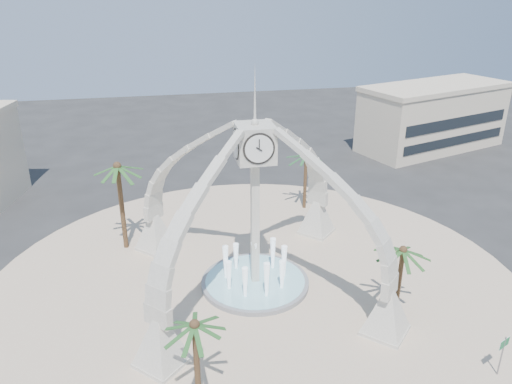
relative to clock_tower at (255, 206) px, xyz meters
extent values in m
plane|color=#282828|center=(0.00, 0.00, -6.49)|extent=(140.00, 140.00, 0.00)
cylinder|color=#C2B090|center=(0.00, 0.00, -6.46)|extent=(40.00, 40.00, 0.06)
cube|color=beige|center=(0.00, 0.00, -1.59)|extent=(0.55, 0.55, 9.80)
cube|color=beige|center=(0.00, 0.00, 4.56)|extent=(2.50, 2.50, 2.50)
cone|color=beige|center=(0.00, 0.00, 7.81)|extent=(0.20, 0.20, 4.00)
cylinder|color=white|center=(0.00, -1.29, 4.56)|extent=(1.84, 0.04, 1.84)
pyramid|color=beige|center=(7.07, 7.07, -4.89)|extent=(3.80, 3.80, 3.20)
pyramid|color=beige|center=(-7.07, 7.07, -4.89)|extent=(3.80, 3.80, 3.20)
pyramid|color=beige|center=(-7.07, -7.07, -4.89)|extent=(3.80, 3.80, 3.20)
pyramid|color=beige|center=(7.07, -7.07, -4.89)|extent=(3.80, 3.80, 3.20)
cylinder|color=gray|center=(0.00, 0.00, -6.29)|extent=(8.00, 8.00, 0.40)
cylinder|color=#98D9E3|center=(0.00, 0.00, -6.07)|extent=(7.40, 7.40, 0.04)
cone|color=white|center=(0.00, 0.00, -4.47)|extent=(0.60, 0.60, 3.20)
cube|color=beige|center=(30.00, 28.00, -2.49)|extent=(21.49, 13.79, 8.00)
cube|color=beige|center=(30.00, 28.00, 1.81)|extent=(21.87, 14.17, 0.60)
cylinder|color=brown|center=(8.80, -5.12, -4.04)|extent=(0.32, 0.32, 4.91)
cylinder|color=brown|center=(-9.59, 7.78, -2.74)|extent=(0.40, 0.40, 7.50)
cylinder|color=brown|center=(7.59, 12.46, -3.63)|extent=(0.33, 0.33, 5.72)
cylinder|color=brown|center=(-5.23, -10.41, -3.89)|extent=(0.32, 0.32, 5.20)
cylinder|color=slate|center=(11.77, -11.92, -5.14)|extent=(0.09, 0.09, 2.69)
cube|color=#1C703D|center=(11.77, -11.92, -4.23)|extent=(0.85, 0.41, 0.54)
cube|color=white|center=(11.77, -11.92, -4.23)|extent=(0.91, 0.43, 0.61)
camera|label=1|loc=(-6.37, -30.96, 14.38)|focal=35.00mm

